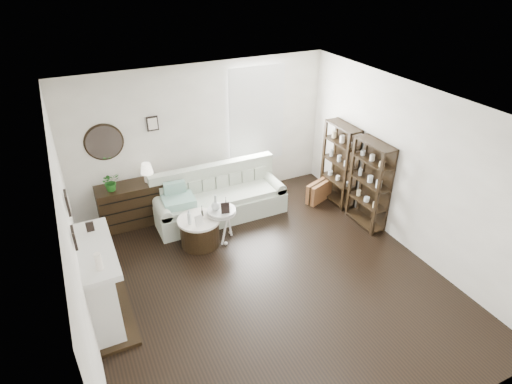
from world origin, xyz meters
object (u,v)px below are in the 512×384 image
drum_table (200,231)px  pedestal_table (221,212)px  sofa (219,200)px  dresser (132,204)px

drum_table → pedestal_table: pedestal_table is taller
pedestal_table → sofa: bearing=72.9°
drum_table → pedestal_table: 0.49m
sofa → drum_table: 0.97m
sofa → pedestal_table: bearing=-107.1°
pedestal_table → dresser: bearing=137.5°
pedestal_table → drum_table: bearing=174.4°
dresser → pedestal_table: size_ratio=1.95×
drum_table → sofa: bearing=49.4°
dresser → drum_table: 1.44m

